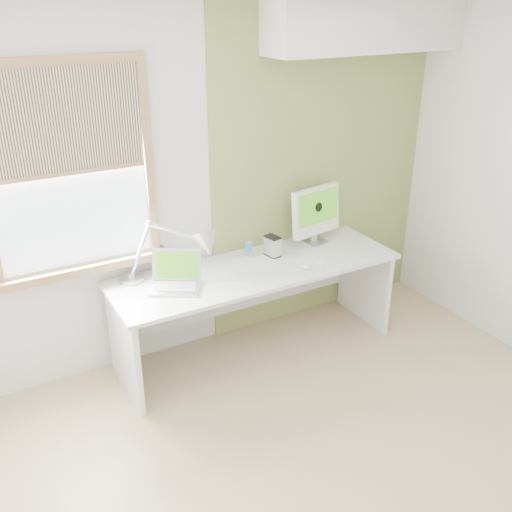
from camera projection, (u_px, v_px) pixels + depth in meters
room at (358, 278)px, 2.89m from camera, size 4.04×3.54×2.64m
accent_wall at (322, 167)px, 4.71m from camera, size 2.00×0.02×2.60m
soffit at (365, 22)px, 4.20m from camera, size 1.60×0.40×0.42m
window at (70, 173)px, 3.70m from camera, size 1.20×0.14×1.42m
desk at (253, 287)px, 4.43m from camera, size 2.20×0.70×0.73m
desk_lamp at (193, 248)px, 4.05m from camera, size 0.73×0.48×0.45m
laptop at (176, 278)px, 4.02m from camera, size 0.44×0.41×0.24m
phone_dock at (249, 252)px, 4.47m from camera, size 0.07×0.07×0.13m
external_drive at (272, 246)px, 4.46m from camera, size 0.10×0.14×0.16m
imac at (316, 212)px, 4.63m from camera, size 0.48×0.19×0.47m
keyboard at (342, 258)px, 4.43m from camera, size 0.44×0.16×0.02m
mouse at (304, 266)px, 4.29m from camera, size 0.09×0.12×0.03m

